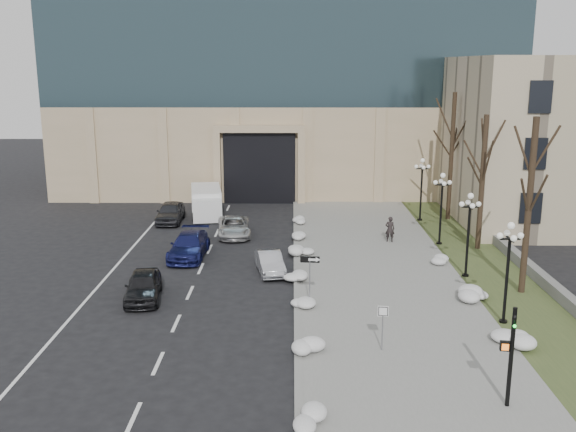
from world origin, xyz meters
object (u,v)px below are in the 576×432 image
car_d (234,227)px  traffic_signal (510,359)px  keep_sign (383,319)px  lamppost_b (469,224)px  lamppost_d (422,181)px  box_truck (206,202)px  lamppost_c (442,199)px  car_e (170,212)px  car_a (143,286)px  lamppost_a (508,259)px  car_b (270,262)px  pedestrian (390,229)px  car_c (189,246)px  one_way_sign (313,266)px

car_d → traffic_signal: traffic_signal is taller
keep_sign → lamppost_b: 11.27m
keep_sign → lamppost_d: (5.89, 22.48, 1.59)m
box_truck → lamppost_c: lamppost_c is taller
car_e → traffic_signal: bearing=-59.1°
car_a → lamppost_d: bearing=36.8°
car_a → traffic_signal: (14.71, -10.36, 1.11)m
lamppost_a → lamppost_d: bearing=90.0°
lamppost_a → lamppost_d: size_ratio=1.00×
car_e → traffic_signal: 31.15m
car_b → car_e: bearing=112.0°
keep_sign → lamppost_c: lamppost_c is taller
car_e → pedestrian: (15.44, -5.73, 0.20)m
lamppost_d → car_c: bearing=-149.8°
car_d → box_truck: bearing=107.0°
one_way_sign → lamppost_c: 13.99m
car_b → box_truck: (-5.44, 14.33, 0.37)m
lamppost_a → box_truck: bearing=126.9°
car_c → lamppost_d: lamppost_d is taller
car_d → lamppost_b: (13.53, -8.80, 2.43)m
car_b → pedestrian: bearing=27.6°
car_d → lamppost_a: bearing=-54.7°
car_a → car_e: car_e is taller
car_a → lamppost_c: lamppost_c is taller
keep_sign → car_b: bearing=122.8°
lamppost_c → car_a: bearing=-149.6°
car_a → traffic_signal: traffic_signal is taller
box_truck → traffic_signal: bearing=-73.2°
car_d → pedestrian: pedestrian is taller
car_c → car_d: size_ratio=1.08×
car_d → lamppost_a: size_ratio=0.98×
lamppost_b → lamppost_c: bearing=90.0°
car_e → lamppost_b: bearing=-35.0°
lamppost_a → car_b: bearing=146.0°
lamppost_a → one_way_sign: bearing=167.1°
traffic_signal → lamppost_d: (2.24, 26.80, 1.25)m
car_c → lamppost_c: 16.22m
car_a → traffic_signal: bearing=-42.4°
pedestrian → lamppost_b: (3.16, -6.95, 2.11)m
lamppost_b → car_b: bearing=175.8°
car_d → car_a: bearing=-111.8°
lamppost_d → car_a: bearing=-135.9°
lamppost_a → car_d: bearing=131.5°
car_a → box_truck: 18.57m
lamppost_b → lamppost_d: bearing=90.0°
car_b → keep_sign: bearing=-75.7°
traffic_signal → car_c: bearing=136.4°
car_e → traffic_signal: traffic_signal is taller
box_truck → car_c: bearing=-96.8°
car_c → lamppost_d: (15.81, 9.22, 2.35)m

